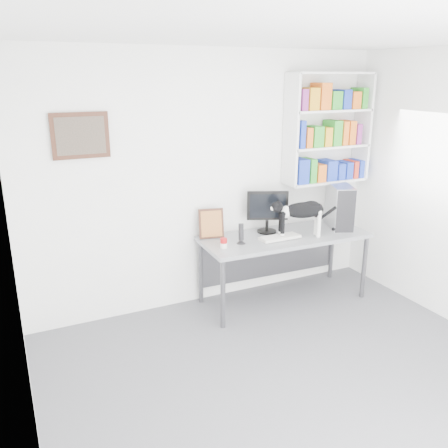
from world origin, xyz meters
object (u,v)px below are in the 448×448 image
(soup_can, at_px, (224,243))
(monitor, at_px, (267,211))
(leaning_print, at_px, (211,223))
(desk, at_px, (283,268))
(pc_tower, at_px, (340,206))
(bookshelf, at_px, (328,129))
(cat, at_px, (301,219))
(keyboard, at_px, (280,237))
(speaker, at_px, (241,233))

(soup_can, bearing_deg, monitor, 20.88)
(leaning_print, height_order, soup_can, leaning_print)
(monitor, xyz_separation_m, soup_can, (-0.65, -0.25, -0.19))
(desk, distance_m, monitor, 0.66)
(pc_tower, bearing_deg, bookshelf, 118.85)
(desk, height_order, monitor, monitor)
(soup_can, height_order, cat, cat)
(monitor, height_order, leaning_print, monitor)
(keyboard, height_order, pc_tower, pc_tower)
(monitor, distance_m, pc_tower, 0.87)
(desk, distance_m, leaning_print, 0.97)
(monitor, relative_size, speaker, 2.16)
(cat, bearing_deg, desk, 149.93)
(desk, distance_m, pc_tower, 0.96)
(soup_can, bearing_deg, pc_tower, 2.91)
(keyboard, distance_m, speaker, 0.45)
(soup_can, bearing_deg, keyboard, -0.67)
(desk, height_order, keyboard, keyboard)
(bookshelf, distance_m, pc_tower, 0.88)
(bookshelf, distance_m, leaning_print, 1.72)
(keyboard, bearing_deg, speaker, 173.47)
(keyboard, distance_m, pc_tower, 0.87)
(desk, distance_m, soup_can, 0.89)
(speaker, bearing_deg, pc_tower, 21.40)
(desk, height_order, soup_can, soup_can)
(bookshelf, relative_size, monitor, 2.60)
(desk, xyz_separation_m, cat, (0.12, -0.12, 0.58))
(monitor, distance_m, soup_can, 0.72)
(pc_tower, height_order, speaker, pc_tower)
(monitor, distance_m, cat, 0.39)
(bookshelf, relative_size, cat, 1.90)
(leaning_print, xyz_separation_m, cat, (0.87, -0.40, 0.04))
(monitor, relative_size, pc_tower, 0.98)
(pc_tower, height_order, leaning_print, pc_tower)
(pc_tower, xyz_separation_m, leaning_print, (-1.48, 0.27, -0.08))
(bookshelf, height_order, soup_can, bookshelf)
(desk, height_order, speaker, speaker)
(monitor, relative_size, soup_can, 4.70)
(desk, height_order, cat, cat)
(bookshelf, height_order, desk, bookshelf)
(monitor, bearing_deg, speaker, -130.25)
(pc_tower, relative_size, cat, 0.75)
(pc_tower, distance_m, leaning_print, 1.51)
(speaker, relative_size, leaning_print, 0.67)
(leaning_print, distance_m, cat, 0.96)
(desk, relative_size, monitor, 3.85)
(leaning_print, relative_size, soup_can, 3.23)
(bookshelf, relative_size, desk, 0.68)
(speaker, distance_m, cat, 0.69)
(keyboard, height_order, soup_can, soup_can)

